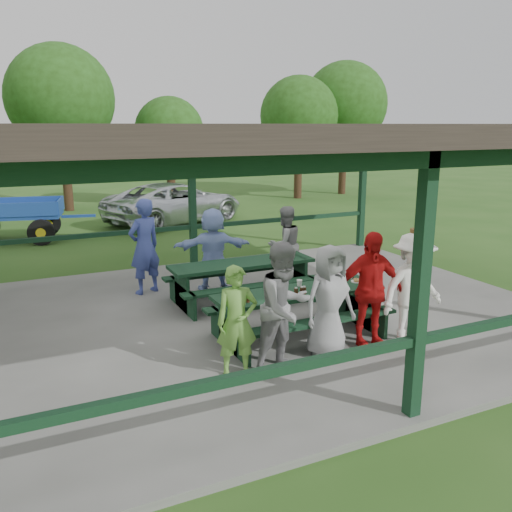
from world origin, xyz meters
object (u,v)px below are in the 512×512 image
spectator_lblue (213,249)px  pickup_truck (175,203)px  spectator_grey (285,245)px  contestant_green (237,322)px  spectator_blue (144,246)px  contestant_grey_mid (329,301)px  contestant_red (370,290)px  picnic_table_far (242,276)px  contestant_grey_left (285,307)px  picnic_table_near (299,307)px  contestant_white_fedora (413,288)px  farm_trailer (12,219)px

spectator_lblue → pickup_truck: 8.44m
spectator_grey → pickup_truck: size_ratio=0.32×
contestant_green → spectator_blue: size_ratio=0.80×
contestant_grey_mid → contestant_red: size_ratio=0.93×
picnic_table_far → pickup_truck: bearing=80.6°
contestant_green → contestant_grey_left: size_ratio=0.84×
picnic_table_far → contestant_grey_left: size_ratio=1.54×
picnic_table_near → contestant_white_fedora: 1.74m
spectator_grey → farm_trailer: size_ratio=0.42×
contestant_green → pickup_truck: bearing=89.9°
contestant_green → contestant_white_fedora: contestant_white_fedora is taller
picnic_table_far → contestant_white_fedora: bearing=-63.1°
contestant_grey_left → spectator_lblue: bearing=68.8°
contestant_grey_left → contestant_red: bearing=-7.6°
spectator_blue → spectator_grey: 2.86m
farm_trailer → contestant_grey_left: bearing=-62.5°
contestant_grey_mid → contestant_grey_left: bearing=-172.4°
pickup_truck → farm_trailer: bearing=78.7°
picnic_table_near → picnic_table_far: 2.00m
picnic_table_far → contestant_green: bearing=-115.2°
contestant_red → contestant_grey_left: bearing=-161.6°
contestant_grey_mid → contestant_red: 0.73m
contestant_green → farm_trailer: size_ratio=0.39×
picnic_table_far → contestant_grey_mid: size_ratio=1.67×
contestant_grey_left → contestant_white_fedora: contestant_grey_left is taller
contestant_grey_left → pickup_truck: 12.29m
contestant_grey_left → picnic_table_near: bearing=36.8°
spectator_grey → picnic_table_far: bearing=22.2°
spectator_blue → pickup_truck: 8.46m
picnic_table_far → contestant_white_fedora: (1.48, -2.93, 0.38)m
contestant_red → contestant_white_fedora: contestant_white_fedora is taller
contestant_green → contestant_grey_left: (0.64, -0.12, 0.14)m
picnic_table_near → contestant_green: bearing=-149.4°
contestant_green → spectator_lblue: (1.09, 3.72, 0.09)m
contestant_white_fedora → contestant_green: bearing=174.7°
contestant_red → spectator_blue: (-2.34, 4.02, 0.06)m
contestant_green → pickup_truck: (2.85, 11.97, -0.15)m
picnic_table_near → contestant_grey_mid: (0.04, -0.79, 0.33)m
spectator_blue → spectator_grey: size_ratio=1.16×
contestant_white_fedora → spectator_lblue: (-1.72, 3.82, -0.02)m
contestant_grey_mid → farm_trailer: bearing=106.1°
contestant_white_fedora → spectator_grey: 3.67m
farm_trailer → contestant_grey_mid: bearing=-58.5°
contestant_green → contestant_red: (2.15, 0.07, 0.13)m
contestant_grey_left → picnic_table_far: bearing=62.3°
spectator_lblue → farm_trailer: (-3.46, 7.24, -0.28)m
picnic_table_near → spectator_blue: (-1.58, 3.26, 0.46)m
picnic_table_far → contestant_grey_mid: bearing=-87.9°
picnic_table_far → spectator_grey: (1.30, 0.74, 0.33)m
spectator_grey → contestant_green: bearing=46.2°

